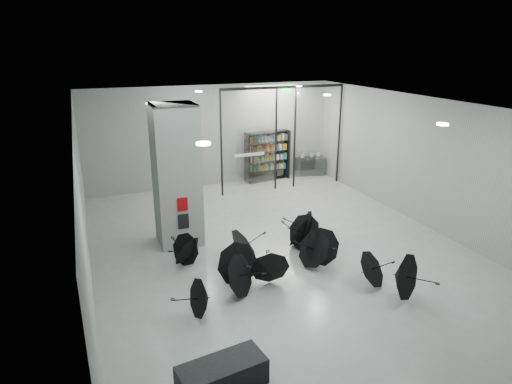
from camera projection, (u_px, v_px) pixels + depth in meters
name	position (u px, v px, depth m)	size (l,w,h in m)	color
room	(289.00, 154.00, 11.44)	(14.00, 14.02, 4.01)	gray
column	(176.00, 176.00, 12.60)	(1.20, 1.20, 4.00)	slate
fire_cabinet	(183.00, 204.00, 12.26)	(0.28, 0.04, 0.38)	#A50A07
info_panel	(183.00, 221.00, 12.42)	(0.30, 0.03, 0.42)	black
exit_sign	(286.00, 91.00, 16.64)	(0.30, 0.06, 0.15)	#0CE533
glass_partition	(283.00, 134.00, 17.33)	(5.06, 0.08, 4.00)	silver
bench	(222.00, 375.00, 7.57)	(1.49, 0.64, 0.48)	black
bookshelf	(267.00, 156.00, 18.76)	(1.88, 0.38, 2.07)	black
shop_counter	(309.00, 166.00, 19.71)	(1.33, 0.53, 0.80)	black
umbrella_cluster	(285.00, 260.00, 11.42)	(5.45, 4.61, 1.28)	black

